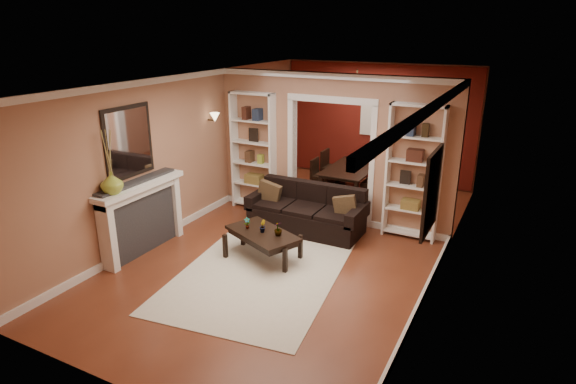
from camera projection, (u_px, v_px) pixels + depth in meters
The scene contains 30 objects.
floor at pixel (302, 241), 8.18m from camera, with size 8.00×8.00×0.00m, color brown.
ceiling at pixel (304, 79), 7.30m from camera, with size 8.00×8.00×0.00m, color white.
wall_back at pixel (378, 123), 11.10m from camera, with size 8.00×8.00×0.00m, color #A77458.
wall_front at pixel (114, 272), 4.38m from camera, with size 8.00×8.00×0.00m, color #A77458.
wall_left at pixel (191, 149), 8.71m from camera, with size 8.00×8.00×0.00m, color #A77458.
wall_right at pixel (447, 185), 6.77m from camera, with size 8.00×8.00×0.00m, color #A77458.
partition_wall at pixel (332, 149), 8.75m from camera, with size 4.50×0.15×2.70m, color #A77458.
red_back_panel at pixel (377, 124), 11.09m from camera, with size 4.44×0.04×2.64m, color maroon.
dining_window at pixel (377, 114), 10.98m from camera, with size 0.78×0.03×0.98m, color #8CA5CC.
area_rug at pixel (259, 274), 7.08m from camera, with size 2.22×3.11×0.01m, color beige.
sofa at pixel (306, 209), 8.49m from camera, with size 2.07×0.89×0.81m, color black.
pillow_left at pixel (269, 193), 8.73m from camera, with size 0.42×0.12×0.42m, color brown.
pillow_right at pixel (345, 207), 8.10m from camera, with size 0.37×0.11×0.37m, color brown.
coffee_table at pixel (263, 245), 7.52m from camera, with size 1.18×0.64×0.45m, color black.
plant_left at pixel (247, 223), 7.53m from camera, with size 0.10×0.07×0.19m, color #336626.
plant_center at pixel (262, 226), 7.41m from camera, with size 0.11×0.09×0.19m, color #336626.
plant_right at pixel (278, 229), 7.29m from camera, with size 0.12×0.12×0.22m, color #336626.
bookshelf_left at pixel (254, 152), 9.34m from camera, with size 0.90×0.30×2.30m, color white.
bookshelf_right at pixel (414, 173), 8.00m from camera, with size 0.90×0.30×2.30m, color white.
fireplace at pixel (143, 218), 7.64m from camera, with size 0.32×1.70×1.16m, color white.
vase at pixel (112, 183), 6.94m from camera, with size 0.32×0.32×0.33m, color #8EA535.
mirror at pixel (128, 142), 7.30m from camera, with size 0.03×0.95×1.10m, color silver.
wall_sconce at pixel (212, 119), 8.97m from camera, with size 0.18×0.18×0.22m, color #FFE0A5.
framed_art at pixel (431, 192), 5.88m from camera, with size 0.04×0.85×1.05m, color black.
dining_table at pixel (352, 181), 10.40m from camera, with size 0.94×1.69×0.59m, color black.
dining_chair_nw at pixel (324, 177), 10.35m from camera, with size 0.39×0.39×0.79m, color black.
dining_chair_ne at pixel (373, 183), 9.87m from camera, with size 0.40×0.40×0.81m, color black.
dining_chair_sw at pixel (334, 168), 10.85m from camera, with size 0.42×0.42×0.85m, color black.
dining_chair_se at pixel (381, 176), 10.38m from camera, with size 0.39×0.39×0.80m, color black.
chandelier at pixel (360, 101), 9.79m from camera, with size 0.50×0.50×0.30m, color #312616.
Camera 1 is at (3.19, -6.74, 3.47)m, focal length 30.00 mm.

